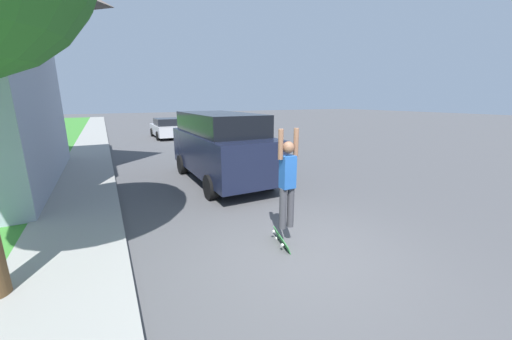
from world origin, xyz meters
name	(u,v)px	position (x,y,z in m)	size (l,w,h in m)	color
ground_plane	(300,253)	(0.00, 0.00, 0.00)	(120.00, 120.00, 0.00)	#49494C
sidewalk	(83,189)	(-3.60, 6.00, 0.05)	(1.80, 80.00, 0.10)	gray
suv_parked	(220,145)	(0.48, 5.08, 1.21)	(2.10, 5.10, 2.24)	black
car_down_street	(168,128)	(1.17, 17.35, 0.68)	(1.99, 4.06, 1.37)	#B7B7BC
skateboarder	(287,179)	(-0.03, 0.40, 1.29)	(0.41, 0.21, 1.84)	#38383D
skateboard	(281,240)	(-0.11, 0.42, 0.09)	(0.28, 0.76, 0.28)	#337F3D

